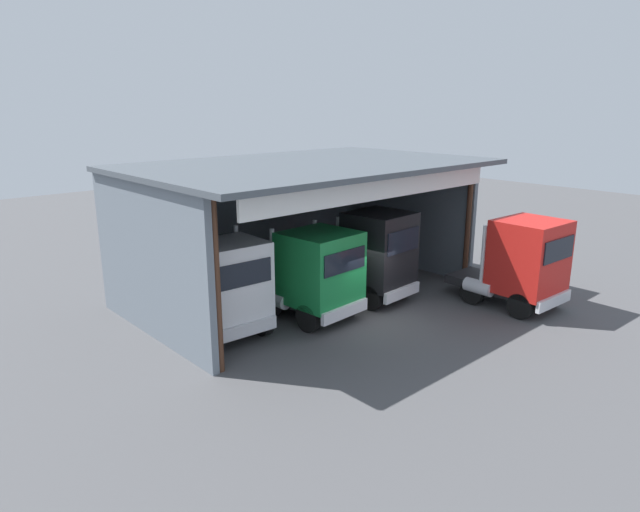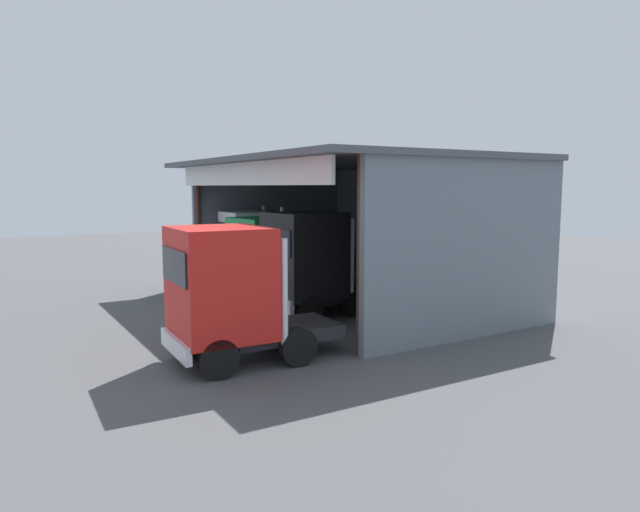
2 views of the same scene
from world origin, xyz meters
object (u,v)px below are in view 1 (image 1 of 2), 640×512
truck_white_left_bay (223,288)px  oil_drum (335,252)px  truck_red_center_right_bay (522,262)px  truck_green_right_bay (316,273)px  truck_black_yard_outside (375,255)px  tool_cart (361,250)px

truck_white_left_bay → oil_drum: 10.77m
truck_red_center_right_bay → truck_white_left_bay: bearing=-25.9°
truck_green_right_bay → truck_black_yard_outside: 3.21m
oil_drum → tool_cart: tool_cart is taller
truck_white_left_bay → truck_black_yard_outside: size_ratio=1.12×
truck_black_yard_outside → oil_drum: 6.44m
truck_black_yard_outside → oil_drum: bearing=-122.3°
truck_red_center_right_bay → truck_green_right_bay: bearing=-31.7°
truck_white_left_bay → truck_black_yard_outside: (6.68, -0.99, 0.16)m
truck_white_left_bay → truck_red_center_right_bay: (10.33, -5.52, 0.09)m
truck_green_right_bay → truck_black_yard_outside: (3.20, -0.08, 0.14)m
truck_green_right_bay → truck_red_center_right_bay: truck_red_center_right_bay is taller
truck_red_center_right_bay → tool_cart: (0.56, 9.27, -1.39)m
truck_green_right_bay → truck_red_center_right_bay: (6.86, -4.61, 0.07)m
truck_black_yard_outside → tool_cart: size_ratio=4.35×
truck_green_right_bay → truck_black_yard_outside: size_ratio=1.02×
truck_green_right_bay → tool_cart: 8.86m
truck_white_left_bay → tool_cart: (10.89, 3.75, -1.30)m
truck_green_right_bay → truck_black_yard_outside: bearing=174.7°
truck_green_right_bay → truck_red_center_right_bay: bearing=142.3°
truck_black_yard_outside → truck_red_center_right_bay: (3.65, -4.52, -0.07)m
truck_green_right_bay → tool_cart: bearing=-151.7°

